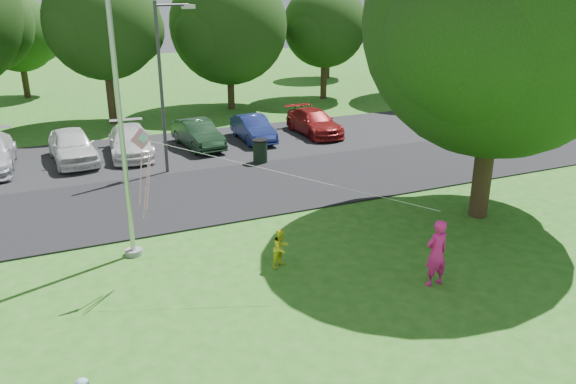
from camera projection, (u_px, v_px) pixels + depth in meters
name	position (u px, v px, depth m)	size (l,w,h in m)	color
ground	(320.00, 313.00, 13.36)	(120.00, 120.00, 0.00)	#28661A
park_road	(210.00, 194.00, 21.07)	(60.00, 6.00, 0.06)	black
parking_strip	(170.00, 151.00, 26.64)	(42.00, 7.00, 0.06)	black
flagpole	(119.00, 113.00, 14.88)	(0.50, 0.50, 10.00)	#B7BABF
street_lamp	(166.00, 73.00, 22.36)	(1.82, 0.94, 6.87)	#3F3F44
trash_can	(260.00, 151.00, 24.71)	(0.68, 0.68, 1.08)	black
big_tree	(500.00, 28.00, 16.95)	(9.11, 8.41, 10.57)	#332316
tree_row	(156.00, 18.00, 32.82)	(64.35, 11.94, 10.88)	#332316
horizon_trees	(164.00, 31.00, 42.53)	(77.46, 7.20, 7.02)	#332316
parked_cars	(148.00, 139.00, 26.08)	(17.33, 4.97, 1.48)	silver
woman	(436.00, 253.00, 14.33)	(0.66, 0.43, 1.81)	#F1208F
child_yellow	(281.00, 248.00, 15.41)	(0.54, 0.42, 1.12)	yellow
kite	(153.00, 158.00, 13.76)	(6.88, 3.53, 2.44)	pink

